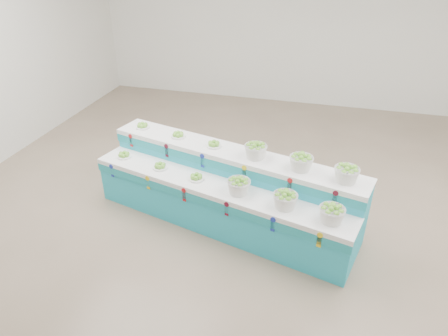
{
  "coord_description": "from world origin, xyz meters",
  "views": [
    {
      "loc": [
        0.71,
        -4.82,
        3.67
      ],
      "look_at": [
        -0.56,
        -0.15,
        0.87
      ],
      "focal_mm": 32.5,
      "sensor_mm": 36.0,
      "label": 1
    }
  ],
  "objects_px": {
    "basket_lower_left": "(239,185)",
    "plate_upper_mid": "(178,134)",
    "display_stand": "(224,190)",
    "basket_upper_right": "(347,173)"
  },
  "relations": [
    {
      "from": "display_stand",
      "to": "basket_upper_right",
      "type": "height_order",
      "value": "basket_upper_right"
    },
    {
      "from": "basket_lower_left",
      "to": "plate_upper_mid",
      "type": "height_order",
      "value": "plate_upper_mid"
    },
    {
      "from": "basket_upper_right",
      "to": "basket_lower_left",
      "type": "bearing_deg",
      "value": -173.14
    },
    {
      "from": "display_stand",
      "to": "basket_lower_left",
      "type": "bearing_deg",
      "value": -33.84
    },
    {
      "from": "display_stand",
      "to": "plate_upper_mid",
      "type": "relative_size",
      "value": 17.84
    },
    {
      "from": "basket_lower_left",
      "to": "basket_upper_right",
      "type": "distance_m",
      "value": 1.36
    },
    {
      "from": "basket_lower_left",
      "to": "basket_upper_right",
      "type": "xyz_separation_m",
      "value": [
        1.32,
        0.16,
        0.3
      ]
    },
    {
      "from": "basket_lower_left",
      "to": "plate_upper_mid",
      "type": "bearing_deg",
      "value": 145.16
    },
    {
      "from": "plate_upper_mid",
      "to": "basket_upper_right",
      "type": "distance_m",
      "value": 2.52
    },
    {
      "from": "basket_lower_left",
      "to": "plate_upper_mid",
      "type": "relative_size",
      "value": 1.42
    }
  ]
}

